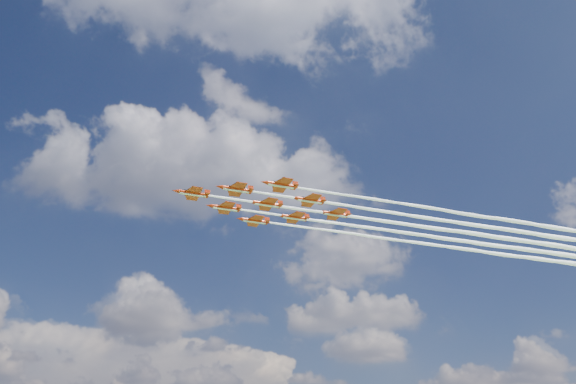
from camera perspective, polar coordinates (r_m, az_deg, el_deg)
name	(u,v)px	position (r m, az deg, el deg)	size (l,w,h in m)	color
jet_lead	(405,224)	(181.22, 11.83, -3.20)	(136.19, 46.05, 2.65)	#A82409
jet_row2_port	(447,221)	(181.84, 15.83, -2.83)	(136.19, 46.05, 2.65)	#A82409
jet_row2_starb	(424,235)	(191.83, 13.68, -4.31)	(136.19, 46.05, 2.65)	#A82409
jet_row3_port	(489,217)	(183.34, 19.77, -2.44)	(136.19, 46.05, 2.65)	#A82409
jet_row3_centre	(464,232)	(192.80, 17.45, -3.95)	(136.19, 46.05, 2.65)	#A82409
jet_row3_starb	(442,246)	(202.68, 15.33, -5.30)	(136.19, 46.05, 2.65)	#A82409
jet_row4_port	(505,229)	(194.61, 21.16, -3.57)	(136.19, 46.05, 2.65)	#A82409
jet_row4_starb	(480,243)	(203.97, 18.89, -4.94)	(136.19, 46.05, 2.65)	#A82409
jet_tail	(519,240)	(206.04, 22.39, -4.57)	(136.19, 46.05, 2.65)	#A82409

